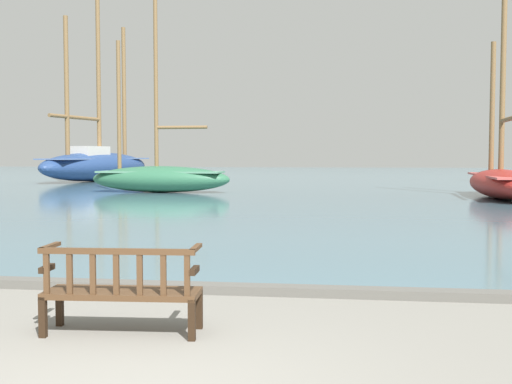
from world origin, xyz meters
TOP-DOWN VIEW (x-y plane):
  - harbor_water at (0.00, 44.00)m, footprint 100.00×80.00m
  - quay_edge_kerb at (0.00, 3.85)m, footprint 40.00×0.30m
  - park_bench at (-0.59, 1.78)m, footprint 1.63×0.61m
  - sailboat_far_starboard at (-14.64, 36.57)m, footprint 5.24×11.95m
  - sailboat_outer_port at (8.14, 22.87)m, footprint 2.61×8.30m
  - sailboat_far_port at (-6.84, 24.64)m, footprint 6.82×2.29m

SIDE VIEW (x-z plane):
  - harbor_water at x=0.00m, z-range 0.00..0.08m
  - quay_edge_kerb at x=0.00m, z-range 0.00..0.12m
  - park_bench at x=-0.59m, z-range 0.01..0.93m
  - sailboat_outer_port at x=8.14m, z-range -4.01..5.66m
  - sailboat_far_port at x=-6.84m, z-range -3.82..5.51m
  - sailboat_far_starboard at x=-14.64m, z-range -5.55..8.16m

